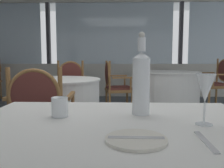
% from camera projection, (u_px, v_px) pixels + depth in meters
% --- Properties ---
extents(ground_plane, '(14.12, 14.12, 0.00)m').
position_uv_depth(ground_plane, '(105.00, 162.00, 2.31)').
color(ground_plane, '#4C5156').
extents(window_wall_far, '(10.86, 0.14, 2.66)m').
position_uv_depth(window_wall_far, '(114.00, 56.00, 6.19)').
color(window_wall_far, beige).
rests_on(window_wall_far, ground_plane).
extents(side_plate, '(0.19, 0.19, 0.01)m').
position_uv_depth(side_plate, '(136.00, 139.00, 0.73)').
color(side_plate, silver).
rests_on(side_plate, foreground_table).
extents(butter_knife, '(0.17, 0.02, 0.00)m').
position_uv_depth(butter_knife, '(136.00, 138.00, 0.73)').
color(butter_knife, silver).
rests_on(butter_knife, foreground_table).
extents(dinner_fork, '(0.02, 0.19, 0.00)m').
position_uv_depth(dinner_fork, '(206.00, 141.00, 0.72)').
color(dinner_fork, silver).
rests_on(dinner_fork, foreground_table).
extents(water_bottle, '(0.08, 0.08, 0.37)m').
position_uv_depth(water_bottle, '(141.00, 81.00, 1.06)').
color(water_bottle, white).
rests_on(water_bottle, foreground_table).
extents(wine_glass, '(0.07, 0.07, 0.19)m').
position_uv_depth(wine_glass, '(205.00, 89.00, 0.89)').
color(wine_glass, white).
rests_on(wine_glass, foreground_table).
extents(water_tumbler, '(0.07, 0.07, 0.09)m').
position_uv_depth(water_tumbler, '(60.00, 107.00, 1.03)').
color(water_tumbler, white).
rests_on(water_tumbler, foreground_table).
extents(background_table_0, '(1.19, 1.19, 0.75)m').
position_uv_depth(background_table_0, '(168.00, 91.00, 4.49)').
color(background_table_0, white).
rests_on(background_table_0, ground_plane).
extents(dining_chair_0_0, '(0.54, 0.60, 0.95)m').
position_uv_depth(dining_chair_0_0, '(114.00, 83.00, 4.31)').
color(dining_chair_0_0, olive).
rests_on(dining_chair_0_0, ground_plane).
extents(dining_chair_0_1, '(0.54, 0.60, 0.99)m').
position_uv_depth(dining_chair_0_1, '(218.00, 80.00, 4.63)').
color(dining_chair_0_1, olive).
rests_on(dining_chair_0_1, ground_plane).
extents(background_table_2, '(1.01, 1.01, 0.75)m').
position_uv_depth(background_table_2, '(60.00, 109.00, 2.94)').
color(background_table_2, white).
rests_on(background_table_2, ground_plane).
extents(dining_chair_2_0, '(0.56, 0.50, 0.96)m').
position_uv_depth(dining_chair_2_0, '(70.00, 85.00, 3.84)').
color(dining_chair_2_0, olive).
rests_on(dining_chair_2_0, ground_plane).
extents(dining_chair_2_1, '(0.56, 0.50, 0.93)m').
position_uv_depth(dining_chair_2_1, '(39.00, 113.00, 2.00)').
color(dining_chair_2_1, olive).
rests_on(dining_chair_2_1, ground_plane).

